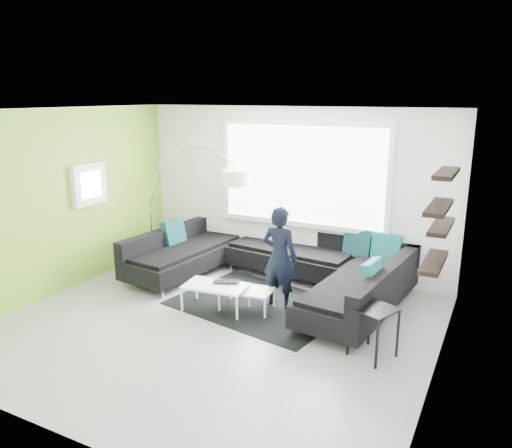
{
  "coord_description": "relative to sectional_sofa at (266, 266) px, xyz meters",
  "views": [
    {
      "loc": [
        3.26,
        -5.15,
        2.98
      ],
      "look_at": [
        0.15,
        0.9,
        1.21
      ],
      "focal_mm": 35.0,
      "sensor_mm": 36.0,
      "label": 1
    }
  ],
  "objects": [
    {
      "name": "room_shell",
      "position": [
        0.01,
        -1.28,
        1.42
      ],
      "size": [
        5.54,
        5.04,
        2.82
      ],
      "color": "white",
      "rests_on": "ground"
    },
    {
      "name": "sectional_sofa",
      "position": [
        0.0,
        0.0,
        0.0
      ],
      "size": [
        4.3,
        2.91,
        0.88
      ],
      "rotation": [
        0.0,
        0.0,
        -0.1
      ],
      "color": "black",
      "rests_on": "ground"
    },
    {
      "name": "laptop",
      "position": [
        -0.18,
        -0.93,
        0.0
      ],
      "size": [
        0.56,
        0.53,
        0.03
      ],
      "primitive_type": "imported",
      "rotation": [
        0.0,
        0.0,
        0.44
      ],
      "color": "black",
      "rests_on": "coffee_table"
    },
    {
      "name": "ground",
      "position": [
        -0.03,
        -1.48,
        -0.39
      ],
      "size": [
        5.5,
        5.5,
        0.0
      ],
      "primitive_type": "plane",
      "color": "gray",
      "rests_on": "ground"
    },
    {
      "name": "person",
      "position": [
        0.46,
        -0.49,
        0.35
      ],
      "size": [
        0.6,
        0.44,
        1.48
      ],
      "primitive_type": "imported",
      "rotation": [
        0.0,
        0.0,
        3.06
      ],
      "color": "black",
      "rests_on": "ground"
    },
    {
      "name": "coffee_table",
      "position": [
        -0.1,
        -0.93,
        -0.2
      ],
      "size": [
        1.21,
        0.79,
        0.37
      ],
      "primitive_type": "cube",
      "rotation": [
        0.0,
        0.0,
        0.12
      ],
      "color": "white",
      "rests_on": "ground"
    },
    {
      "name": "side_table",
      "position": [
        2.02,
        -1.31,
        -0.08
      ],
      "size": [
        0.58,
        0.58,
        0.61
      ],
      "primitive_type": "cube",
      "rotation": [
        0.0,
        0.0,
        -0.39
      ],
      "color": "black",
      "rests_on": "ground"
    },
    {
      "name": "rug",
      "position": [
        0.18,
        -0.58,
        -0.38
      ],
      "size": [
        2.65,
        2.12,
        0.01
      ],
      "primitive_type": "cube",
      "rotation": [
        0.0,
        0.0,
        -0.17
      ],
      "color": "black",
      "rests_on": "ground"
    },
    {
      "name": "arc_lamp",
      "position": [
        -2.42,
        0.22,
        0.7
      ],
      "size": [
        2.06,
        0.75,
        2.17
      ],
      "primitive_type": null,
      "rotation": [
        0.0,
        0.0,
        -0.07
      ],
      "color": "silver",
      "rests_on": "ground"
    }
  ]
}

